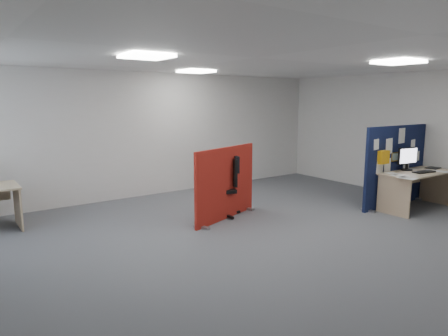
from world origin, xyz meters
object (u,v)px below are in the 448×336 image
monitor_main (408,158)px  office_chair (227,182)px  red_divider (226,184)px  navy_divider (395,166)px  main_desk (415,181)px

monitor_main → office_chair: bearing=161.6°
red_divider → office_chair: red_divider is taller
navy_divider → red_divider: navy_divider is taller
navy_divider → monitor_main: size_ratio=3.74×
navy_divider → main_desk: navy_divider is taller
main_desk → navy_divider: bearing=108.5°
main_desk → office_chair: bearing=151.9°
red_divider → navy_divider: bearing=-39.9°
red_divider → office_chair: 0.21m
red_divider → monitor_main: bearing=-41.9°
monitor_main → office_chair: (-3.25, 1.56, -0.37)m
office_chair → navy_divider: bearing=-5.4°
navy_divider → red_divider: size_ratio=1.19×
navy_divider → monitor_main: 0.28m
main_desk → office_chair: (-3.25, 1.74, 0.06)m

